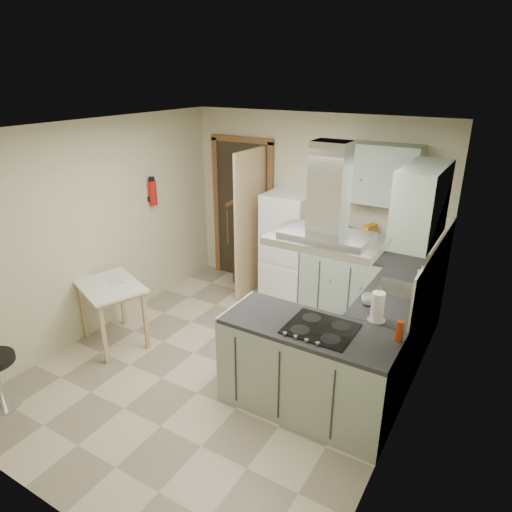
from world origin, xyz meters
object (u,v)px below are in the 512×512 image
Objects in this scene: bentwood_chair at (246,258)px; fridge at (288,247)px; extractor_hood at (326,240)px; peninsula at (308,369)px; microwave at (336,237)px; drop_leaf_table at (113,314)px.

fridge is at bearing 3.05° from bentwood_chair.
bentwood_chair is at bearing 134.70° from extractor_hood.
fridge is 2.35m from peninsula.
peninsula is (1.22, -1.98, -0.30)m from fridge.
peninsula is at bearing -58.26° from fridge.
drop_leaf_table is at bearing -111.30° from microwave.
bentwood_chair is (-1.96, 2.08, -0.06)m from peninsula.
fridge is 3.23× the size of microwave.
microwave is at bearing 5.67° from bentwood_chair.
fridge reaches higher than bentwood_chair.
drop_leaf_table is at bearing -177.56° from extractor_hood.
peninsula is 2.41m from drop_leaf_table.
bentwood_chair is at bearing 171.91° from fridge.
peninsula is at bearing -53.66° from microwave.
microwave is (-0.53, 1.95, 0.58)m from peninsula.
drop_leaf_table is 2.85m from microwave.
extractor_hood reaches higher than bentwood_chair.
extractor_hood reaches higher than drop_leaf_table.
extractor_hood is 2.84m from drop_leaf_table.
microwave is at bearing 105.35° from peninsula.
fridge is 2.57m from extractor_hood.
extractor_hood reaches higher than microwave.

